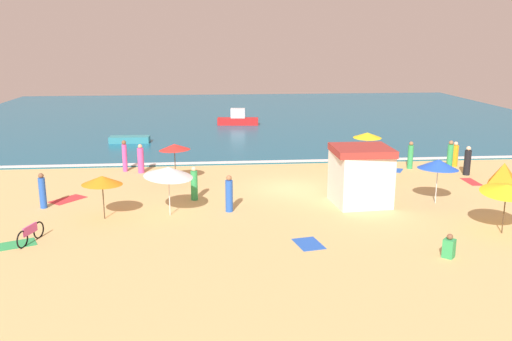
{
  "coord_description": "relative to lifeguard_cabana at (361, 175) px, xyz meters",
  "views": [
    {
      "loc": [
        -4.56,
        -28.21,
        8.02
      ],
      "look_at": [
        -1.89,
        1.1,
        0.8
      ],
      "focal_mm": 38.07,
      "sensor_mm": 36.0,
      "label": 1
    }
  ],
  "objects": [
    {
      "name": "beach_umbrella_4",
      "position": [
        -9.26,
        -0.96,
        0.61
      ],
      "size": [
        3.13,
        3.12,
        2.42
      ],
      "color": "silver",
      "rests_on": "ground_plane"
    },
    {
      "name": "beachgoer_5",
      "position": [
        0.32,
        7.64,
        -0.71
      ],
      "size": [
        0.37,
        0.37,
        1.58
      ],
      "color": "green",
      "rests_on": "ground_plane"
    },
    {
      "name": "beach_towel_3",
      "position": [
        7.54,
        3.51,
        -1.46
      ],
      "size": [
        0.7,
        1.72,
        0.01
      ],
      "color": "red",
      "rests_on": "ground_plane"
    },
    {
      "name": "ground_plane",
      "position": [
        -2.9,
        3.0,
        -1.46
      ],
      "size": [
        60.0,
        60.0,
        0.0
      ],
      "primitive_type": "plane",
      "color": "#D8B775"
    },
    {
      "name": "beach_umbrella_5",
      "position": [
        4.84,
        -4.64,
        0.49
      ],
      "size": [
        2.77,
        2.79,
        2.24
      ],
      "color": "#4C3823",
      "rests_on": "ground_plane"
    },
    {
      "name": "beachgoer_1",
      "position": [
        5.21,
        7.01,
        -0.64
      ],
      "size": [
        0.37,
        0.37,
        1.73
      ],
      "color": "green",
      "rests_on": "ground_plane"
    },
    {
      "name": "beachgoer_10",
      "position": [
        -6.49,
        -0.65,
        -0.62
      ],
      "size": [
        0.38,
        0.38,
        1.78
      ],
      "color": "blue",
      "rests_on": "ground_plane"
    },
    {
      "name": "parked_bicycle",
      "position": [
        -14.61,
        -3.95,
        -1.08
      ],
      "size": [
        0.58,
        1.76,
        0.76
      ],
      "color": "black",
      "rests_on": "ground_plane"
    },
    {
      "name": "lifeguard_cabana",
      "position": [
        0.0,
        0.0,
        0.0
      ],
      "size": [
        2.77,
        2.67,
        2.88
      ],
      "color": "white",
      "rests_on": "ground_plane"
    },
    {
      "name": "beach_umbrella_0",
      "position": [
        -9.3,
        4.85,
        0.61
      ],
      "size": [
        2.36,
        2.36,
        2.28
      ],
      "color": "#4C3823",
      "rests_on": "ground_plane"
    },
    {
      "name": "beachgoer_9",
      "position": [
        1.47,
        -6.94,
        -1.06
      ],
      "size": [
        0.56,
        0.56,
        0.93
      ],
      "color": "green",
      "rests_on": "ground_plane"
    },
    {
      "name": "beach_umbrella_7",
      "position": [
        3.8,
        -0.25,
        0.53
      ],
      "size": [
        2.81,
        2.81,
        2.28
      ],
      "color": "silver",
      "rests_on": "ground_plane"
    },
    {
      "name": "small_boat_1",
      "position": [
        -4.59,
        24.96,
        -0.86
      ],
      "size": [
        3.87,
        1.39,
        1.54
      ],
      "color": "red",
      "rests_on": "ocean_water"
    },
    {
      "name": "beach_umbrella_2",
      "position": [
        2.28,
        5.17,
        0.31
      ],
      "size": [
        2.17,
        2.17,
        1.98
      ],
      "color": "silver",
      "rests_on": "ground_plane"
    },
    {
      "name": "beachgoer_6",
      "position": [
        7.43,
        6.24,
        -0.56
      ],
      "size": [
        0.39,
        0.39,
        1.9
      ],
      "color": "green",
      "rests_on": "ground_plane"
    },
    {
      "name": "beachgoer_4",
      "position": [
        -8.17,
        1.4,
        -0.65
      ],
      "size": [
        0.45,
        0.45,
        1.74
      ],
      "color": "green",
      "rests_on": "ground_plane"
    },
    {
      "name": "beach_towel_0",
      "position": [
        -15.15,
        -4.14,
        -1.46
      ],
      "size": [
        1.74,
        1.48,
        0.01
      ],
      "color": "green",
      "rests_on": "ground_plane"
    },
    {
      "name": "beachgoer_3",
      "position": [
        8.02,
        5.13,
        -0.65
      ],
      "size": [
        0.56,
        0.56,
        1.75
      ],
      "color": "black",
      "rests_on": "ground_plane"
    },
    {
      "name": "beach_towel_1",
      "position": [
        4.14,
        6.61,
        -1.46
      ],
      "size": [
        1.28,
        1.42,
        0.01
      ],
      "color": "blue",
      "rests_on": "ground_plane"
    },
    {
      "name": "beachgoer_2",
      "position": [
        -11.52,
        7.42,
        -0.63
      ],
      "size": [
        0.46,
        0.46,
        1.78
      ],
      "color": "#D84CA5",
      "rests_on": "ground_plane"
    },
    {
      "name": "beachgoer_7",
      "position": [
        -12.54,
        7.89,
        -0.5
      ],
      "size": [
        0.41,
        0.41,
        1.95
      ],
      "color": "#D84CA5",
      "rests_on": "ground_plane"
    },
    {
      "name": "beach_tent",
      "position": [
        8.98,
        2.75,
        -0.83
      ],
      "size": [
        1.69,
        1.91,
        1.26
      ],
      "color": "orange",
      "rests_on": "ground_plane"
    },
    {
      "name": "beach_umbrella_6",
      "position": [
        -12.2,
        -1.2,
        0.35
      ],
      "size": [
        2.53,
        2.52,
        2.05
      ],
      "color": "#4C3823",
      "rests_on": "ground_plane"
    },
    {
      "name": "beachgoer_8",
      "position": [
        8.29,
        7.38,
        -0.73
      ],
      "size": [
        0.41,
        0.41,
        1.6
      ],
      "color": "orange",
      "rests_on": "ground_plane"
    },
    {
      "name": "beach_umbrella_3",
      "position": [
        2.65,
        7.89,
        0.55
      ],
      "size": [
        2.04,
        2.05,
        2.21
      ],
      "color": "silver",
      "rests_on": "ground_plane"
    },
    {
      "name": "beach_towel_4",
      "position": [
        -3.51,
        -5.13,
        -1.46
      ],
      "size": [
        1.22,
        1.57,
        0.01
      ],
      "color": "blue",
      "rests_on": "ground_plane"
    },
    {
      "name": "wave_breaker_foam",
      "position": [
        -2.9,
        9.3,
        -1.36
      ],
      "size": [
        57.0,
        0.7,
        0.01
      ],
      "primitive_type": "cube",
      "color": "white",
      "rests_on": "ocean_water"
    },
    {
      "name": "beach_towel_2",
      "position": [
        -14.6,
        2.0,
        -1.46
      ],
      "size": [
        1.85,
        1.97,
        0.01
      ],
      "color": "red",
      "rests_on": "ground_plane"
    },
    {
      "name": "ocean_water",
      "position": [
        -2.9,
        31.0,
        -1.41
      ],
      "size": [
        60.0,
        44.0,
        0.1
      ],
      "primitive_type": "cube",
      "color": "#196084",
      "rests_on": "ground_plane"
    },
    {
      "name": "beachgoer_0",
      "position": [
        -15.42,
        0.71,
        -0.63
      ],
      "size": [
        0.45,
        0.45,
        1.74
      ],
      "color": "blue",
      "rests_on": "ground_plane"
    },
    {
      "name": "small_boat_0",
      "position": [
        -13.47,
        16.93,
        -1.12
      ],
      "size": [
        3.09,
        1.21,
        0.49
      ],
      "color": "teal",
      "rests_on": "ocean_water"
    }
  ]
}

